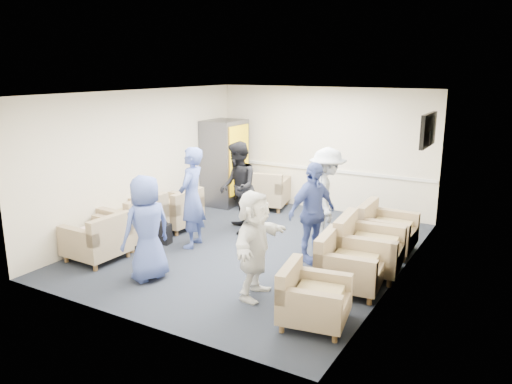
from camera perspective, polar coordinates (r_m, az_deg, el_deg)
The scene contains 25 objects.
floor at distance 8.84m, azimuth -0.21°, elevation -6.47°, with size 6.00×6.00×0.00m, color black.
ceiling at distance 8.29m, azimuth -0.23°, elevation 11.29°, with size 6.00×6.00×0.00m, color silver.
back_wall at distance 11.11m, azimuth 7.63°, elevation 4.87°, with size 5.00×0.02×2.70m, color beige.
front_wall at distance 6.14m, azimuth -14.50°, elevation -2.96°, with size 5.00×0.02×2.70m, color beige.
left_wall at distance 9.94m, azimuth -12.79°, elevation 3.56°, with size 0.02×6.00×2.70m, color beige.
right_wall at distance 7.55m, azimuth 16.40°, elevation 0.07°, with size 0.02×6.00×2.70m, color beige.
chair_rail at distance 11.17m, azimuth 7.52°, elevation 2.58°, with size 4.98×0.04×0.06m, color silver.
tv at distance 9.18m, azimuth 19.08°, elevation 6.70°, with size 0.10×1.00×0.58m.
armchair_left_near at distance 8.61m, azimuth -17.53°, elevation -5.32°, with size 0.88×0.88×0.68m.
armchair_left_mid at distance 9.27m, azimuth -13.70°, elevation -3.44°, with size 1.00×1.00×0.76m.
armchair_left_far at distance 9.93m, azimuth -9.06°, elevation -2.26°, with size 0.88×0.88×0.68m.
armchair_right_near at distance 6.32m, azimuth 6.24°, elevation -12.17°, with size 0.92×0.92×0.64m.
armchair_right_midnear at distance 7.30m, azimuth 10.30°, elevation -8.37°, with size 0.95×0.95×0.69m.
armchair_right_midfar at distance 7.92m, azimuth 12.41°, elevation -6.41°, with size 1.03×1.03×0.75m.
armchair_right_far at distance 8.90m, azimuth 14.43°, elevation -4.37°, with size 0.91×0.91×0.71m.
armchair_corner at distance 11.23m, azimuth 1.12°, elevation -0.05°, with size 1.11×1.11×0.73m.
vending_machine at distance 11.50m, azimuth -3.58°, elevation 3.37°, with size 0.79×0.92×1.95m.
backpack at distance 9.17m, azimuth -10.53°, elevation -4.46°, with size 0.28×0.22×0.44m.
pillow at distance 8.57m, azimuth -17.65°, elevation -4.19°, with size 0.44×0.34×0.13m, color beige.
person_front_left at distance 7.55m, azimuth -12.39°, elevation -4.05°, with size 0.78×0.51×1.59m, color #40529A.
person_mid_left at distance 8.78m, azimuth -7.35°, elevation -0.65°, with size 0.65×0.43×1.78m, color #40529A.
person_back_left at distance 9.51m, azimuth -2.09°, elevation 0.52°, with size 0.85×0.66×1.75m, color black.
person_back_right at distance 8.93m, azimuth 8.08°, elevation -0.52°, with size 1.13×0.65×1.75m, color silver.
person_mid_right at distance 8.10m, azimuth 6.44°, elevation -2.34°, with size 0.97×0.40×1.65m, color #40529A.
person_front_right at distance 6.82m, azimuth -0.16°, elevation -6.02°, with size 1.41×0.45×1.52m, color white.
Camera 1 is at (4.18, -7.15, 3.10)m, focal length 35.00 mm.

